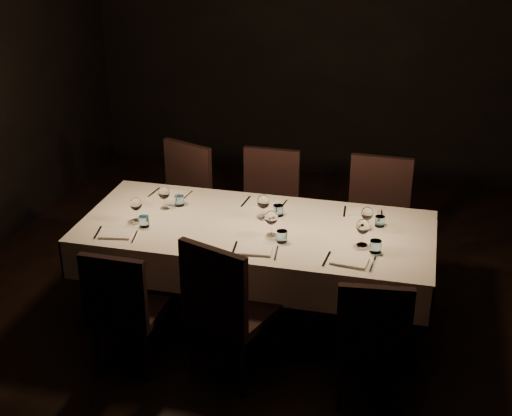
% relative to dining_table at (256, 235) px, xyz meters
% --- Properties ---
extents(room, '(5.01, 6.01, 3.01)m').
position_rel_dining_table_xyz_m(room, '(0.00, 0.00, 0.81)').
color(room, black).
rests_on(room, ground).
extents(dining_table, '(2.52, 1.12, 0.76)m').
position_rel_dining_table_xyz_m(dining_table, '(0.00, 0.00, 0.00)').
color(dining_table, black).
rests_on(dining_table, ground).
extents(chair_near_left, '(0.44, 0.44, 0.91)m').
position_rel_dining_table_xyz_m(chair_near_left, '(-0.69, -0.83, -0.18)').
color(chair_near_left, black).
rests_on(chair_near_left, ground).
extents(place_setting_near_left, '(0.34, 0.40, 0.18)m').
position_rel_dining_table_xyz_m(place_setting_near_left, '(-0.86, -0.22, 0.15)').
color(place_setting_near_left, white).
rests_on(place_setting_near_left, dining_table).
extents(chair_near_center, '(0.63, 0.63, 1.02)m').
position_rel_dining_table_xyz_m(chair_near_center, '(-0.01, -0.75, -0.13)').
color(chair_near_center, black).
rests_on(chair_near_center, ground).
extents(place_setting_near_center, '(0.34, 0.41, 0.19)m').
position_rel_dining_table_xyz_m(place_setting_near_center, '(0.14, -0.22, 0.15)').
color(place_setting_near_center, white).
rests_on(place_setting_near_center, dining_table).
extents(chair_near_right, '(0.48, 0.48, 0.91)m').
position_rel_dining_table_xyz_m(chair_near_right, '(0.92, -0.80, -0.18)').
color(chair_near_right, black).
rests_on(chair_near_right, ground).
extents(place_setting_near_right, '(0.35, 0.41, 0.19)m').
position_rel_dining_table_xyz_m(place_setting_near_right, '(0.77, -0.22, 0.15)').
color(place_setting_near_right, white).
rests_on(place_setting_near_right, dining_table).
extents(chair_far_left, '(0.62, 0.62, 1.00)m').
position_rel_dining_table_xyz_m(chair_far_left, '(-0.86, 0.79, -0.14)').
color(chair_far_left, black).
rests_on(chair_far_left, ground).
extents(place_setting_far_left, '(0.33, 0.40, 0.18)m').
position_rel_dining_table_xyz_m(place_setting_far_left, '(-0.73, 0.22, 0.14)').
color(place_setting_far_left, white).
rests_on(place_setting_far_left, dining_table).
extents(chair_far_center, '(0.48, 0.48, 0.99)m').
position_rel_dining_table_xyz_m(chair_far_center, '(-0.10, 0.86, -0.14)').
color(chair_far_center, black).
rests_on(chair_far_center, ground).
extents(place_setting_far_center, '(0.35, 0.41, 0.19)m').
position_rel_dining_table_xyz_m(place_setting_far_center, '(0.03, 0.22, 0.15)').
color(place_setting_far_center, white).
rests_on(place_setting_far_center, dining_table).
extents(chair_far_right, '(0.51, 0.51, 1.03)m').
position_rel_dining_table_xyz_m(chair_far_right, '(0.80, 0.78, -0.13)').
color(chair_far_right, black).
rests_on(chair_far_right, ground).
extents(place_setting_far_right, '(0.32, 0.40, 0.18)m').
position_rel_dining_table_xyz_m(place_setting_far_right, '(0.78, 0.22, 0.14)').
color(place_setting_far_right, white).
rests_on(place_setting_far_right, dining_table).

